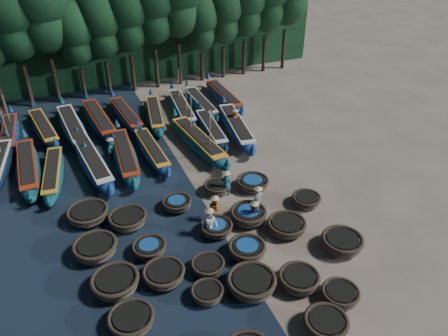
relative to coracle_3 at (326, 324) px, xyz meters
name	(u,v)px	position (x,y,z in m)	size (l,w,h in m)	color
ground	(208,210)	(-1.65, 10.00, -0.46)	(120.00, 120.00, 0.00)	gray
foliage_wall	(120,29)	(-1.65, 33.50, 4.54)	(40.00, 3.00, 10.00)	black
coracle_3	(326,324)	(0.00, 0.00, 0.00)	(2.01, 2.01, 0.80)	brown
coracle_4	(340,294)	(1.60, 1.18, -0.08)	(1.87, 1.87, 0.67)	brown
coracle_5	(131,320)	(-7.74, 3.52, -0.06)	(2.17, 2.17, 0.71)	brown
coracle_6	(207,293)	(-4.10, 3.68, -0.10)	(1.59, 1.59, 0.63)	brown
coracle_7	(251,283)	(-1.97, 3.34, 0.02)	(2.42, 2.42, 0.84)	brown
coracle_8	(299,280)	(0.26, 2.68, -0.02)	(2.08, 2.08, 0.76)	brown
coracle_9	(342,243)	(3.73, 4.04, 0.02)	(2.65, 2.65, 0.83)	brown
coracle_10	(115,283)	(-7.98, 5.87, 0.03)	(2.41, 2.41, 0.85)	brown
coracle_11	(164,274)	(-5.67, 5.53, -0.03)	(2.41, 2.41, 0.76)	brown
coracle_12	(208,266)	(-3.46, 5.28, -0.08)	(1.73, 1.73, 0.67)	brown
coracle_13	(247,250)	(-1.18, 5.52, 0.00)	(2.22, 2.22, 0.80)	brown
coracle_14	(287,226)	(1.71, 6.44, -0.05)	(2.50, 2.50, 0.73)	brown
coracle_15	(95,248)	(-8.50, 8.65, 0.03)	(2.36, 2.36, 0.85)	brown
coracle_16	(149,248)	(-5.86, 7.70, -0.08)	(1.84, 1.84, 0.66)	brown
coracle_17	(216,228)	(-1.98, 7.86, -0.09)	(1.91, 1.91, 0.64)	brown
coracle_18	(248,215)	(0.12, 8.07, 0.02)	(2.53, 2.53, 0.82)	brown
coracle_19	(306,200)	(4.06, 8.14, -0.08)	(2.03, 2.03, 0.66)	brown
coracle_20	(88,214)	(-8.45, 11.78, -0.01)	(2.76, 2.76, 0.79)	brown
coracle_21	(128,219)	(-6.40, 10.45, -0.03)	(2.28, 2.28, 0.75)	brown
coracle_22	(177,203)	(-3.34, 10.86, -0.09)	(2.13, 2.13, 0.65)	brown
coracle_23	(217,187)	(-0.50, 11.45, -0.08)	(1.71, 1.71, 0.67)	brown
coracle_24	(253,183)	(1.80, 10.98, -0.06)	(2.43, 2.43, 0.70)	brown
long_boat_1	(28,167)	(-11.45, 18.23, 0.13)	(1.63, 8.74, 1.54)	#0D484D
long_boat_2	(53,173)	(-9.96, 16.98, 0.05)	(2.35, 7.54, 1.34)	#0D484D
long_boat_3	(93,163)	(-7.34, 17.18, 0.13)	(2.51, 8.81, 1.56)	navy
long_boat_4	(125,156)	(-5.11, 17.22, 0.13)	(2.07, 8.73, 1.54)	#0D484D
long_boat_5	(152,151)	(-3.17, 17.34, 0.06)	(1.65, 7.69, 1.36)	navy
long_boat_6	(198,141)	(0.32, 17.15, 0.16)	(2.61, 9.13, 3.90)	#0D484D
long_boat_7	(211,129)	(1.98, 18.80, 0.05)	(1.96, 7.62, 1.35)	#0F1E37
long_boat_8	(236,127)	(3.85, 18.14, 0.15)	(2.89, 8.97, 1.60)	navy
long_boat_9	(10,134)	(-12.60, 24.05, 0.06)	(1.72, 7.65, 3.25)	navy
long_boat_10	(44,128)	(-10.11, 23.92, 0.08)	(2.62, 8.00, 1.42)	#0F1E37
long_boat_11	(73,127)	(-7.98, 23.06, 0.16)	(2.36, 9.18, 1.62)	#0D484D
long_boat_12	(99,120)	(-5.89, 23.57, 0.14)	(2.37, 8.99, 1.59)	#0F1E37
long_boat_13	(126,115)	(-3.66, 23.80, 0.08)	(2.15, 7.98, 1.41)	navy
long_boat_14	(155,115)	(-1.40, 22.94, 0.07)	(2.68, 7.82, 1.40)	#0D484D
long_boat_15	(182,108)	(0.99, 23.18, 0.11)	(2.30, 8.49, 3.62)	navy
long_boat_16	(201,103)	(2.87, 23.63, 0.07)	(1.42, 7.85, 1.38)	#0D484D
long_boat_17	(224,96)	(5.29, 24.19, 0.10)	(1.49, 8.32, 1.46)	navy
fisherman_0	(209,222)	(-2.39, 7.83, 0.49)	(0.99, 0.77, 1.99)	silver
fisherman_1	(226,182)	(-0.05, 10.99, 0.49)	(0.73, 0.63, 1.90)	#195D6C
fisherman_2	(215,208)	(-1.63, 8.91, 0.43)	(0.72, 0.88, 1.87)	#B45718
fisherman_3	(254,213)	(0.31, 7.72, 0.36)	(1.12, 0.83, 1.74)	black
fisherman_4	(258,199)	(1.03, 8.73, 0.46)	(1.08, 0.81, 1.91)	silver
fisherman_5	(111,148)	(-5.87, 18.19, 0.39)	(1.18, 1.54, 1.82)	#195D6C
fisherman_6	(235,119)	(4.07, 18.91, 0.46)	(0.99, 0.97, 1.92)	#B45718
tree_3	(9,14)	(-10.75, 30.00, 7.54)	(4.92, 4.92, 11.60)	black
tree_4	(38,2)	(-8.45, 30.00, 8.21)	(5.34, 5.34, 12.58)	black
tree_5	(74,33)	(-6.15, 30.00, 5.51)	(3.68, 3.68, 8.68)	black
tree_6	(100,22)	(-3.85, 30.00, 6.19)	(4.09, 4.09, 9.65)	black
tree_7	(126,12)	(-1.55, 30.00, 6.86)	(4.51, 4.51, 10.63)	black
tree_8	(151,1)	(0.75, 30.00, 7.54)	(4.92, 4.92, 11.60)	black
tree_10	(201,20)	(5.35, 30.00, 5.51)	(3.68, 3.68, 8.68)	black
tree_11	(223,10)	(7.65, 30.00, 6.19)	(4.09, 4.09, 9.65)	black
tree_12	(245,1)	(9.95, 30.00, 6.86)	(4.51, 4.51, 10.63)	black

